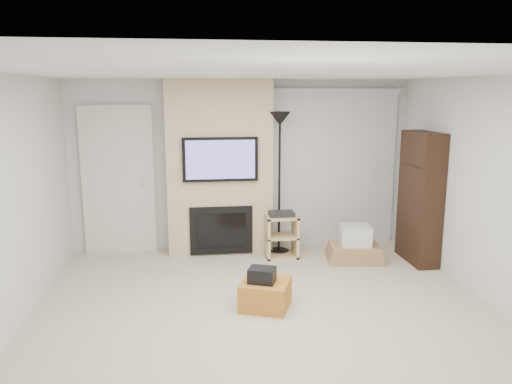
{
  "coord_description": "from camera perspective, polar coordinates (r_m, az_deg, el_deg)",
  "views": [
    {
      "loc": [
        -0.78,
        -4.57,
        2.32
      ],
      "look_at": [
        0.0,
        1.2,
        1.15
      ],
      "focal_mm": 35.0,
      "sensor_mm": 36.0,
      "label": 1
    }
  ],
  "objects": [
    {
      "name": "floor",
      "position": [
        5.18,
        1.83,
        -15.24
      ],
      "size": [
        5.0,
        5.5,
        0.0
      ],
      "primitive_type": "cube",
      "color": "beige",
      "rests_on": "ground"
    },
    {
      "name": "ceiling",
      "position": [
        4.64,
        2.03,
        13.58
      ],
      "size": [
        5.0,
        5.5,
        0.0
      ],
      "primitive_type": "cube",
      "color": "white",
      "rests_on": "wall_back"
    },
    {
      "name": "wall_back",
      "position": [
        7.44,
        -1.59,
        3.09
      ],
      "size": [
        5.0,
        0.0,
        2.5
      ],
      "primitive_type": "cube",
      "rotation": [
        1.57,
        0.0,
        0.0
      ],
      "color": "silver",
      "rests_on": "ground"
    },
    {
      "name": "wall_front",
      "position": [
        2.25,
        14.2,
        -17.44
      ],
      "size": [
        5.0,
        0.0,
        2.5
      ],
      "primitive_type": "cube",
      "rotation": [
        1.57,
        0.0,
        0.0
      ],
      "color": "silver",
      "rests_on": "ground"
    },
    {
      "name": "hvac_vent",
      "position": [
        5.5,
        4.82,
        13.17
      ],
      "size": [
        0.35,
        0.18,
        0.01
      ],
      "primitive_type": "cube",
      "color": "silver",
      "rests_on": "ceiling"
    },
    {
      "name": "ottoman",
      "position": [
        5.57,
        1.09,
        -11.57
      ],
      "size": [
        0.65,
        0.65,
        0.3
      ],
      "primitive_type": "cube",
      "rotation": [
        0.0,
        0.0,
        -0.37
      ],
      "color": "#B47226",
      "rests_on": "floor"
    },
    {
      "name": "black_bag",
      "position": [
        5.45,
        0.69,
        -9.47
      ],
      "size": [
        0.34,
        0.31,
        0.16
      ],
      "primitive_type": "cube",
      "rotation": [
        0.0,
        0.0,
        -0.37
      ],
      "color": "black",
      "rests_on": "ottoman"
    },
    {
      "name": "fireplace_wall",
      "position": [
        7.2,
        -4.19,
        2.68
      ],
      "size": [
        1.5,
        0.47,
        2.5
      ],
      "color": "beige",
      "rests_on": "floor"
    },
    {
      "name": "entry_door",
      "position": [
        7.46,
        -15.43,
        1.19
      ],
      "size": [
        1.02,
        0.11,
        2.14
      ],
      "color": "silver",
      "rests_on": "floor"
    },
    {
      "name": "vertical_blinds",
      "position": [
        7.66,
        8.94,
        3.37
      ],
      "size": [
        1.98,
        0.1,
        2.37
      ],
      "color": "silver",
      "rests_on": "floor"
    },
    {
      "name": "floor_lamp",
      "position": [
        7.08,
        2.73,
        5.64
      ],
      "size": [
        0.3,
        0.3,
        2.05
      ],
      "color": "black",
      "rests_on": "floor"
    },
    {
      "name": "av_stand",
      "position": [
        7.14,
        2.91,
        -4.71
      ],
      "size": [
        0.45,
        0.38,
        0.66
      ],
      "color": "#DEBE81",
      "rests_on": "floor"
    },
    {
      "name": "box_stack",
      "position": [
        7.15,
        11.2,
        -6.19
      ],
      "size": [
        0.82,
        0.67,
        0.5
      ],
      "color": "#A68053",
      "rests_on": "floor"
    },
    {
      "name": "bookshelf",
      "position": [
        7.18,
        18.25,
        -0.63
      ],
      "size": [
        0.3,
        0.8,
        1.8
      ],
      "color": "black",
      "rests_on": "floor"
    }
  ]
}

